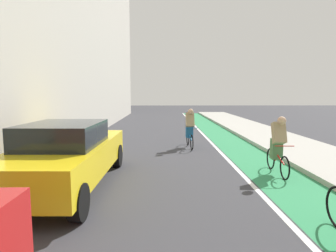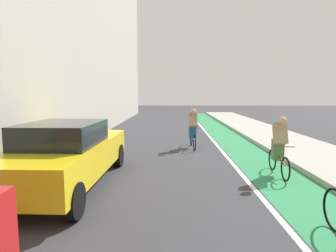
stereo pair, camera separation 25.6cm
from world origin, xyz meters
name	(u,v)px [view 2 (the right image)]	position (x,y,z in m)	size (l,w,h in m)	color
ground_plane	(173,152)	(0.00, 14.54, 0.00)	(81.57, 81.57, 0.00)	#38383D
bike_lane_paint	(235,143)	(2.75, 16.54, 0.00)	(1.60, 37.08, 0.00)	#2D8451
lane_divider_stripe	(215,142)	(1.85, 16.54, 0.00)	(0.12, 37.08, 0.00)	white
sidewalk_right	(285,141)	(4.97, 16.54, 0.07)	(2.85, 37.08, 0.14)	#A8A59E
parked_sedan_yellow_cab	(67,153)	(-2.50, 10.53, 0.79)	(1.90, 4.75, 1.53)	yellow
cyclist_trailing	(279,145)	(2.81, 11.53, 0.80)	(0.48, 1.66, 1.59)	black
cyclist_far	(193,128)	(0.78, 15.32, 0.80)	(0.48, 1.65, 1.58)	black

